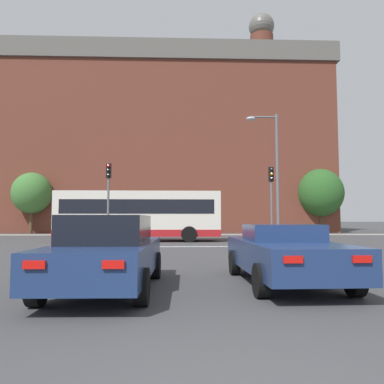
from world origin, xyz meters
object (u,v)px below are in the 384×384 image
Objects in this scene: traffic_light_near_left at (108,191)px; pedestrian_waiting at (177,223)px; street_lamp_junction at (272,166)px; car_roadster_right at (284,253)px; bus_crossing_lead at (139,215)px; traffic_light_near_right at (271,193)px; car_saloon_left at (108,252)px.

pedestrian_waiting is at bearing 76.02° from traffic_light_near_left.
car_roadster_right is at bearing -103.10° from street_lamp_junction.
traffic_light_near_left is 2.52× the size of pedestrian_waiting.
traffic_light_near_right is (7.77, -4.27, 1.17)m from bus_crossing_lead.
car_saloon_left is 2.68× the size of pedestrian_waiting.
street_lamp_junction is (-0.14, -0.81, 1.40)m from traffic_light_near_right.
traffic_light_near_left is 9.00m from street_lamp_junction.
car_saloon_left is at bearing -118.54° from street_lamp_junction.
pedestrian_waiting is (1.34, 27.71, 0.29)m from car_saloon_left.
car_saloon_left is 1.06× the size of traffic_light_near_left.
pedestrian_waiting is at bearing 94.12° from car_roadster_right.
car_saloon_left reaches higher than car_roadster_right.
bus_crossing_lead is at bearing 73.84° from traffic_light_near_left.
street_lamp_junction is (8.87, -0.80, 1.30)m from traffic_light_near_left.
traffic_light_near_left is 0.63× the size of street_lamp_junction.
bus_crossing_lead is at bearing 105.80° from car_roadster_right.
car_roadster_right is 2.64× the size of pedestrian_waiting.
pedestrian_waiting is at bearing 88.23° from car_saloon_left.
bus_crossing_lead is (-1.15, 16.99, 0.97)m from car_saloon_left.
traffic_light_near_right is 16.00m from pedestrian_waiting.
pedestrian_waiting is at bearing 108.01° from street_lamp_junction.
traffic_light_near_left is at bearing 174.84° from street_lamp_junction.
car_saloon_left is 13.13m from traffic_light_near_left.
bus_crossing_lead is (-5.00, 16.40, 1.06)m from car_roadster_right.
traffic_light_near_left is at bearing -43.31° from pedestrian_waiting.
pedestrian_waiting reaches higher than car_saloon_left.
traffic_light_near_left is (-1.24, -4.28, 1.27)m from bus_crossing_lead.
traffic_light_near_right is 1.62m from street_lamp_junction.
pedestrian_waiting is at bearing 109.40° from traffic_light_near_right.
car_roadster_right is (3.84, 0.60, -0.09)m from car_saloon_left.
street_lamp_junction reaches higher than car_saloon_left.
bus_crossing_lead is 2.35× the size of traffic_light_near_left.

